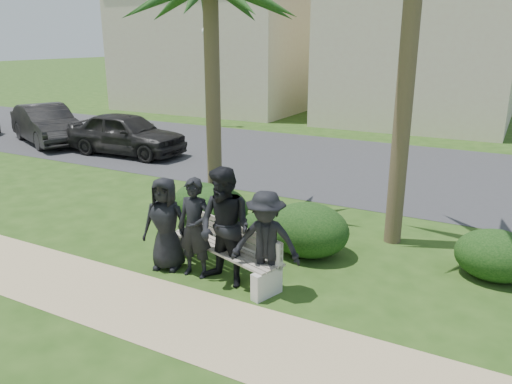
% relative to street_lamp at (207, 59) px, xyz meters
% --- Properties ---
extents(ground, '(160.00, 160.00, 0.00)m').
position_rel_street_lamp_xyz_m(ground, '(9.00, -12.00, -2.94)').
color(ground, '#244413').
rests_on(ground, ground).
extents(footpath, '(30.00, 1.60, 0.01)m').
position_rel_street_lamp_xyz_m(footpath, '(9.00, -13.80, -2.94)').
color(footpath, tan).
rests_on(footpath, ground).
extents(asphalt_street, '(160.00, 8.00, 0.01)m').
position_rel_street_lamp_xyz_m(asphalt_street, '(9.00, -4.00, -2.94)').
color(asphalt_street, '#2D2D30').
rests_on(asphalt_street, ground).
extents(stucco_bldg_left, '(10.40, 8.40, 7.30)m').
position_rel_street_lamp_xyz_m(stucco_bldg_left, '(-3.00, 6.00, 0.72)').
color(stucco_bldg_left, beige).
rests_on(stucco_bldg_left, ground).
extents(stucco_bldg_right, '(8.40, 8.40, 7.30)m').
position_rel_street_lamp_xyz_m(stucco_bldg_right, '(8.00, 6.00, 0.72)').
color(stucco_bldg_right, beige).
rests_on(stucco_bldg_right, ground).
extents(street_lamp, '(0.36, 0.36, 4.29)m').
position_rel_street_lamp_xyz_m(street_lamp, '(0.00, 0.00, 0.00)').
color(street_lamp, black).
rests_on(street_lamp, ground).
extents(park_bench, '(2.51, 1.24, 0.82)m').
position_rel_street_lamp_xyz_m(park_bench, '(8.43, -12.28, -2.57)').
color(park_bench, gray).
rests_on(park_bench, ground).
extents(man_a, '(0.89, 0.69, 1.61)m').
position_rel_street_lamp_xyz_m(man_a, '(7.51, -12.57, -2.14)').
color(man_a, black).
rests_on(man_a, ground).
extents(man_b, '(0.65, 0.46, 1.68)m').
position_rel_street_lamp_xyz_m(man_b, '(8.11, -12.58, -2.10)').
color(man_b, black).
rests_on(man_b, ground).
extents(man_c, '(1.04, 0.87, 1.93)m').
position_rel_street_lamp_xyz_m(man_c, '(8.70, -12.59, -1.98)').
color(man_c, black).
rests_on(man_c, ground).
extents(man_d, '(1.19, 0.88, 1.65)m').
position_rel_street_lamp_xyz_m(man_d, '(9.40, -12.56, -2.12)').
color(man_d, black).
rests_on(man_d, ground).
extents(hedge_a, '(1.33, 1.10, 0.87)m').
position_rel_street_lamp_xyz_m(hedge_a, '(6.72, -10.35, -2.51)').
color(hedge_a, black).
rests_on(hedge_a, ground).
extents(hedge_b, '(1.38, 1.14, 0.90)m').
position_rel_street_lamp_xyz_m(hedge_b, '(7.21, -10.53, -2.49)').
color(hedge_b, black).
rests_on(hedge_b, ground).
extents(hedge_c, '(0.96, 0.79, 0.63)m').
position_rel_street_lamp_xyz_m(hedge_c, '(8.44, -10.69, -2.63)').
color(hedge_c, black).
rests_on(hedge_c, ground).
extents(hedge_d, '(1.52, 1.26, 0.99)m').
position_rel_street_lamp_xyz_m(hedge_d, '(9.41, -10.88, -2.45)').
color(hedge_d, black).
rests_on(hedge_d, ground).
extents(hedge_f, '(1.30, 1.07, 0.85)m').
position_rel_street_lamp_xyz_m(hedge_f, '(12.50, -10.31, -2.52)').
color(hedge_f, black).
rests_on(hedge_f, ground).
extents(car_a, '(4.29, 1.88, 1.44)m').
position_rel_street_lamp_xyz_m(car_a, '(0.78, -6.16, -2.22)').
color(car_a, black).
rests_on(car_a, ground).
extents(car_b, '(4.61, 3.12, 1.44)m').
position_rel_street_lamp_xyz_m(car_b, '(-3.20, -6.11, -2.22)').
color(car_b, black).
rests_on(car_b, ground).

